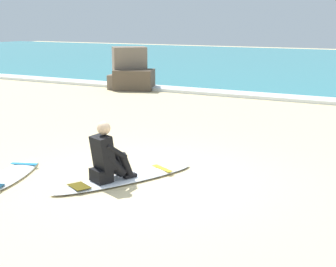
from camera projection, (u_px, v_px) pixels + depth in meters
ground_plane at (145, 179)px, 8.04m from camera, size 80.00×80.00×0.00m
breaking_foam at (294, 98)px, 15.97m from camera, size 80.00×0.90×0.11m
surfboard_main at (126, 178)px, 7.96m from camera, size 1.56×2.57×0.08m
surfer_seated at (107, 158)px, 7.69m from camera, size 0.57×0.77×0.95m
surfboard_spare_near at (10, 176)px, 8.10m from camera, size 1.19×2.05×0.08m
rock_outcrop_distant at (130, 73)px, 18.49m from camera, size 2.03×1.83×1.55m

